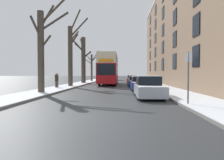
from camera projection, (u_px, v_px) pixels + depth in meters
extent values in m
plane|color=#303335|center=(89.00, 118.00, 7.14)|extent=(320.00, 320.00, 0.00)
cube|color=slate|center=(100.00, 79.00, 60.32)|extent=(2.78, 130.00, 0.13)
cube|color=white|center=(100.00, 79.00, 60.32)|extent=(2.75, 130.00, 0.03)
cube|color=slate|center=(136.00, 79.00, 59.77)|extent=(2.78, 130.00, 0.13)
cube|color=white|center=(136.00, 79.00, 59.77)|extent=(2.75, 130.00, 0.03)
cube|color=#8C7056|center=(196.00, 32.00, 27.16)|extent=(9.00, 35.23, 14.63)
cube|color=black|center=(196.00, 56.00, 15.14)|extent=(0.08, 1.40, 1.64)
cube|color=black|center=(174.00, 61.00, 21.33)|extent=(0.08, 1.40, 1.64)
cube|color=black|center=(163.00, 64.00, 27.52)|extent=(0.08, 1.40, 1.64)
cube|color=black|center=(155.00, 66.00, 33.71)|extent=(0.08, 1.40, 1.64)
cube|color=black|center=(150.00, 67.00, 39.90)|extent=(0.08, 1.40, 1.64)
cube|color=black|center=(196.00, 25.00, 15.07)|extent=(0.08, 1.40, 1.64)
cube|color=black|center=(175.00, 39.00, 21.26)|extent=(0.08, 1.40, 1.64)
cube|color=black|center=(163.00, 47.00, 27.45)|extent=(0.08, 1.40, 1.64)
cube|color=black|center=(155.00, 52.00, 33.64)|extent=(0.08, 1.40, 1.64)
cube|color=black|center=(150.00, 56.00, 39.83)|extent=(0.08, 1.40, 1.64)
cube|color=black|center=(175.00, 17.00, 21.19)|extent=(0.08, 1.40, 1.64)
cube|color=black|center=(163.00, 30.00, 27.38)|extent=(0.08, 1.40, 1.64)
cube|color=black|center=(155.00, 38.00, 33.57)|extent=(0.08, 1.40, 1.64)
cube|color=black|center=(150.00, 44.00, 39.76)|extent=(0.08, 1.40, 1.64)
cube|color=black|center=(163.00, 13.00, 27.31)|extent=(0.08, 1.40, 1.64)
cube|color=black|center=(155.00, 24.00, 33.50)|extent=(0.08, 1.40, 1.64)
cube|color=black|center=(150.00, 32.00, 39.69)|extent=(0.08, 1.40, 1.64)
cube|color=black|center=(156.00, 10.00, 33.43)|extent=(0.08, 1.40, 1.64)
cube|color=black|center=(150.00, 20.00, 39.62)|extent=(0.08, 1.40, 1.64)
cylinder|color=#423A30|center=(41.00, 53.00, 15.57)|extent=(0.49, 0.49, 6.46)
cylinder|color=#423A30|center=(55.00, 21.00, 15.71)|extent=(2.17, 0.72, 1.66)
cylinder|color=#423A30|center=(36.00, 27.00, 15.20)|extent=(0.73, 0.87, 1.62)
cylinder|color=#423A30|center=(54.00, 10.00, 16.22)|extent=(1.82, 1.83, 2.71)
cylinder|color=#423A30|center=(47.00, 16.00, 16.05)|extent=(0.84, 1.38, 2.16)
cylinder|color=#423A30|center=(46.00, 42.00, 16.11)|extent=(0.53, 1.34, 1.33)
cylinder|color=#423A30|center=(70.00, 57.00, 23.87)|extent=(0.55, 0.55, 7.25)
cylinder|color=#423A30|center=(75.00, 21.00, 24.34)|extent=(1.20, 1.52, 3.10)
cylinder|color=#423A30|center=(79.00, 27.00, 24.21)|extent=(2.15, 1.23, 2.62)
cylinder|color=#423A30|center=(74.00, 40.00, 24.14)|extent=(0.99, 0.95, 1.53)
cylinder|color=#423A30|center=(74.00, 36.00, 25.12)|extent=(0.59, 2.81, 1.85)
cylinder|color=#423A30|center=(83.00, 61.00, 32.45)|extent=(0.69, 0.69, 7.54)
cylinder|color=#423A30|center=(82.00, 48.00, 33.36)|extent=(1.00, 2.19, 2.87)
cylinder|color=#423A30|center=(79.00, 47.00, 32.38)|extent=(1.53, 0.33, 1.40)
cylinder|color=#423A30|center=(76.00, 44.00, 32.09)|extent=(2.48, 0.94, 2.74)
cylinder|color=#423A30|center=(87.00, 55.00, 32.84)|extent=(1.34, 1.18, 1.30)
cylinder|color=#423A30|center=(82.00, 43.00, 33.45)|extent=(1.19, 2.37, 2.00)
cylinder|color=#423A30|center=(92.00, 68.00, 41.33)|extent=(0.39, 0.39, 5.64)
cylinder|color=#423A30|center=(94.00, 59.00, 41.88)|extent=(1.01, 1.39, 1.22)
cylinder|color=#423A30|center=(95.00, 56.00, 40.71)|extent=(1.70, 1.20, 2.12)
cylinder|color=#423A30|center=(90.00, 59.00, 41.67)|extent=(1.13, 0.90, 1.14)
cylinder|color=#423A30|center=(87.00, 61.00, 41.01)|extent=(1.84, 0.80, 1.29)
cube|color=red|center=(109.00, 74.00, 30.04)|extent=(2.53, 11.07, 2.60)
cube|color=beige|center=(109.00, 61.00, 29.98)|extent=(2.48, 10.85, 1.30)
cube|color=beige|center=(109.00, 56.00, 29.96)|extent=(2.48, 10.85, 0.12)
cube|color=black|center=(109.00, 70.00, 30.02)|extent=(2.56, 9.74, 1.35)
cube|color=black|center=(109.00, 60.00, 29.98)|extent=(2.56, 9.74, 0.99)
cube|color=black|center=(106.00, 69.00, 24.52)|extent=(2.27, 0.06, 1.42)
cube|color=orange|center=(106.00, 60.00, 24.47)|extent=(1.77, 0.05, 0.32)
cylinder|color=black|center=(99.00, 82.00, 26.81)|extent=(0.30, 1.04, 1.04)
cylinder|color=black|center=(115.00, 82.00, 26.70)|extent=(0.30, 1.04, 1.04)
cylinder|color=black|center=(104.00, 80.00, 33.22)|extent=(0.30, 1.04, 1.04)
cylinder|color=black|center=(117.00, 80.00, 33.11)|extent=(0.30, 1.04, 1.04)
cube|color=#9EA3AD|center=(148.00, 90.00, 13.29)|extent=(1.69, 4.54, 0.65)
cube|color=black|center=(148.00, 81.00, 13.45)|extent=(1.45, 2.27, 0.59)
cube|color=white|center=(148.00, 76.00, 13.44)|extent=(1.42, 2.16, 0.04)
cube|color=white|center=(152.00, 86.00, 11.67)|extent=(1.52, 1.18, 0.03)
cylinder|color=black|center=(139.00, 95.00, 11.97)|extent=(0.20, 0.64, 0.64)
cylinder|color=black|center=(164.00, 95.00, 11.90)|extent=(0.20, 0.64, 0.64)
cylinder|color=black|center=(136.00, 91.00, 14.69)|extent=(0.20, 0.64, 0.64)
cylinder|color=black|center=(156.00, 91.00, 14.61)|extent=(0.20, 0.64, 0.64)
cube|color=navy|center=(140.00, 85.00, 19.16)|extent=(1.79, 4.10, 0.63)
cube|color=black|center=(140.00, 79.00, 19.31)|extent=(1.54, 2.05, 0.53)
cube|color=white|center=(140.00, 76.00, 19.30)|extent=(1.51, 1.95, 0.06)
cube|color=white|center=(142.00, 82.00, 17.70)|extent=(1.61, 1.07, 0.05)
cylinder|color=black|center=(133.00, 88.00, 17.98)|extent=(0.20, 0.61, 0.61)
cylinder|color=black|center=(150.00, 88.00, 17.90)|extent=(0.20, 0.61, 0.61)
cylinder|color=black|center=(131.00, 86.00, 20.44)|extent=(0.20, 0.61, 0.61)
cylinder|color=black|center=(147.00, 86.00, 20.36)|extent=(0.20, 0.61, 0.61)
cube|color=navy|center=(136.00, 83.00, 25.34)|extent=(1.89, 3.95, 0.56)
cube|color=black|center=(136.00, 78.00, 25.48)|extent=(1.62, 1.97, 0.56)
cube|color=white|center=(136.00, 76.00, 25.47)|extent=(1.58, 1.87, 0.08)
cube|color=white|center=(137.00, 81.00, 23.93)|extent=(1.70, 1.03, 0.07)
cylinder|color=black|center=(130.00, 84.00, 24.20)|extent=(0.20, 0.64, 0.64)
cylinder|color=black|center=(143.00, 84.00, 24.12)|extent=(0.20, 0.64, 0.64)
cylinder|color=black|center=(129.00, 83.00, 26.57)|extent=(0.20, 0.64, 0.64)
cylinder|color=black|center=(142.00, 83.00, 26.48)|extent=(0.20, 0.64, 0.64)
cube|color=silver|center=(134.00, 81.00, 30.36)|extent=(1.72, 4.16, 0.62)
cube|color=black|center=(134.00, 77.00, 30.51)|extent=(1.48, 2.08, 0.51)
cube|color=white|center=(134.00, 76.00, 30.50)|extent=(1.44, 1.98, 0.09)
cube|color=white|center=(134.00, 79.00, 28.88)|extent=(1.55, 1.09, 0.07)
cylinder|color=black|center=(129.00, 82.00, 29.16)|extent=(0.20, 0.67, 0.67)
cylinder|color=black|center=(139.00, 83.00, 29.08)|extent=(0.20, 0.67, 0.67)
cylinder|color=black|center=(128.00, 82.00, 31.65)|extent=(0.20, 0.67, 0.67)
cylinder|color=black|center=(138.00, 82.00, 31.57)|extent=(0.20, 0.67, 0.67)
cube|color=maroon|center=(132.00, 80.00, 36.90)|extent=(1.76, 4.57, 0.56)
cube|color=black|center=(132.00, 77.00, 37.06)|extent=(1.52, 2.29, 0.58)
cube|color=white|center=(132.00, 75.00, 37.05)|extent=(1.48, 2.17, 0.10)
cube|color=white|center=(132.00, 79.00, 35.27)|extent=(1.59, 1.19, 0.08)
cylinder|color=black|center=(128.00, 81.00, 35.57)|extent=(0.20, 0.62, 0.62)
cylinder|color=black|center=(136.00, 81.00, 35.49)|extent=(0.20, 0.62, 0.62)
cylinder|color=black|center=(127.00, 81.00, 38.31)|extent=(0.20, 0.62, 0.62)
cylinder|color=black|center=(135.00, 81.00, 38.23)|extent=(0.20, 0.62, 0.62)
cube|color=white|center=(114.00, 75.00, 49.15)|extent=(2.01, 5.32, 2.02)
cube|color=black|center=(113.00, 74.00, 46.50)|extent=(1.77, 0.06, 0.89)
cylinder|color=black|center=(110.00, 79.00, 47.52)|extent=(0.22, 0.68, 0.68)
cylinder|color=black|center=(117.00, 79.00, 47.43)|extent=(0.22, 0.68, 0.68)
cylinder|color=black|center=(111.00, 79.00, 50.92)|extent=(0.22, 0.68, 0.68)
cylinder|color=black|center=(117.00, 79.00, 50.83)|extent=(0.22, 0.68, 0.68)
cylinder|color=#4C4742|center=(58.00, 85.00, 21.22)|extent=(0.18, 0.18, 0.81)
cylinder|color=#4C4742|center=(56.00, 85.00, 21.15)|extent=(0.18, 0.18, 0.81)
cylinder|color=#2D2319|center=(57.00, 78.00, 21.16)|extent=(0.38, 0.38, 0.70)
sphere|color=beige|center=(57.00, 74.00, 21.15)|extent=(0.22, 0.22, 0.22)
cylinder|color=#4C4F54|center=(188.00, 79.00, 9.47)|extent=(0.07, 0.07, 2.62)
cube|color=silver|center=(189.00, 57.00, 9.42)|extent=(0.32, 0.02, 0.44)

